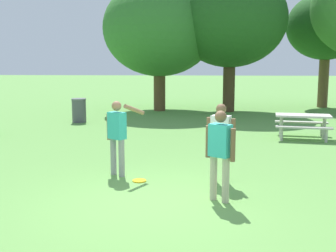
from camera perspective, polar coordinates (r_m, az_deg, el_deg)
The scene contains 10 objects.
ground_plane at distance 7.76m, azimuth -1.70°, elevation -10.16°, with size 120.00×120.00×0.00m, color #609947.
person_thrower at distance 7.67m, azimuth 6.92°, elevation -3.14°, with size 0.51×0.40×1.64m.
person_catcher at distance 9.37m, azimuth -6.71°, elevation -0.83°, with size 0.83×0.52×1.64m.
person_bystander at distance 8.82m, azimuth 6.99°, elevation -1.57°, with size 0.58×0.34×1.64m.
frisbee at distance 9.08m, azimuth -3.83°, elevation -7.24°, with size 0.29×0.29×0.03m, color yellow.
picnic_table_near at distance 14.45m, azimuth 17.43°, elevation 0.63°, with size 1.91×1.68×0.77m.
trash_can_further_along at distance 17.71m, azimuth -11.71°, elevation 2.05°, with size 0.59×0.59×0.96m.
tree_tall_left at distance 21.26m, azimuth -1.16°, elevation 12.79°, with size 5.44×5.44×6.31m.
tree_broad_center at distance 21.10m, azimuth 8.26°, elevation 13.79°, with size 5.33×5.33×6.66m.
tree_far_right at distance 24.17m, azimuth 20.26°, elevation 12.23°, with size 4.08×4.08×5.94m.
Camera 1 is at (0.67, -7.30, 2.53)m, focal length 45.98 mm.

